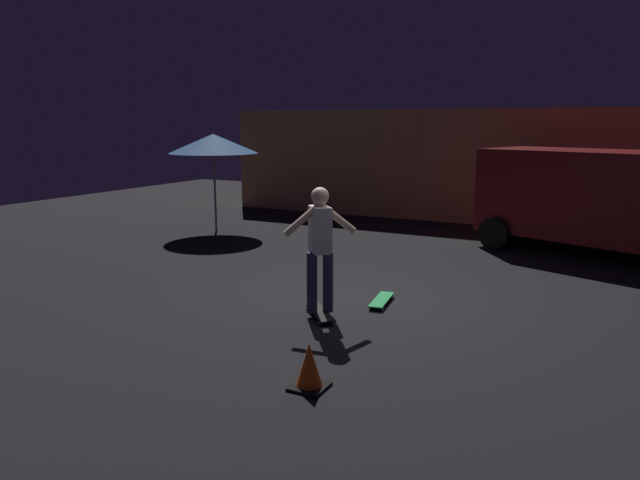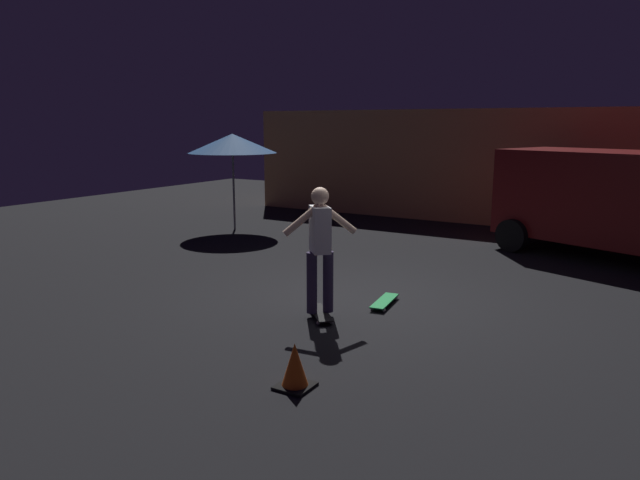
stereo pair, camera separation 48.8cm
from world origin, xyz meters
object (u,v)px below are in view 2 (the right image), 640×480
skater (320,241)px  traffic_cone (295,367)px  skateboard_ridden (320,313)px  parked_van (629,199)px  skateboard_spare (384,301)px  patio_umbrella (232,143)px

skater → traffic_cone: 2.29m
skateboard_ridden → traffic_cone: 2.14m
parked_van → skateboard_spare: bearing=-118.9°
skater → traffic_cone: skater is taller
traffic_cone → parked_van: bearing=73.3°
skater → parked_van: bearing=61.0°
skateboard_ridden → skateboard_spare: same height
skateboard_spare → skater: skater is taller
skateboard_ridden → skateboard_spare: 1.06m
skateboard_ridden → traffic_cone: size_ratio=1.53×
patio_umbrella → skateboard_ridden: bearing=-41.3°
skateboard_ridden → skater: skater is taller
patio_umbrella → skateboard_ridden: size_ratio=3.27×
parked_van → patio_umbrella: bearing=-171.5°
skater → skateboard_ridden: bearing=0.0°
parked_van → skateboard_spare: size_ratio=6.22×
parked_van → traffic_cone: parked_van is taller
parked_van → skater: (-3.21, -5.80, -0.12)m
parked_van → skateboard_ridden: parked_van is taller
skateboard_ridden → skater: size_ratio=0.42×
skateboard_ridden → skater: bearing=0.0°
skateboard_ridden → skateboard_spare: (0.52, 0.92, 0.00)m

